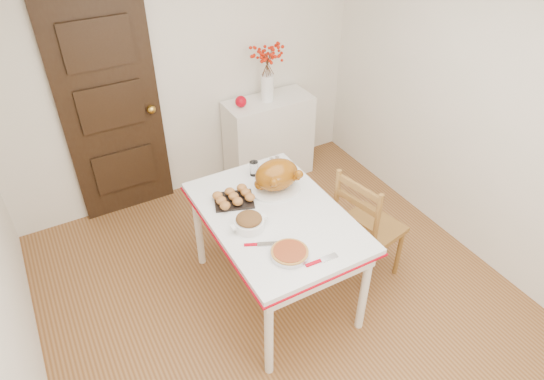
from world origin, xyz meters
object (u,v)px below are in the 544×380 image
turkey_platter (277,176)px  pumpkin_pie (290,252)px  chair_oak (369,225)px  sideboard (269,139)px  kitchen_table (275,255)px

turkey_platter → pumpkin_pie: bearing=-124.0°
chair_oak → pumpkin_pie: bearing=93.6°
sideboard → turkey_platter: (-0.62, -1.25, 0.50)m
pumpkin_pie → sideboard: bearing=64.9°
kitchen_table → chair_oak: chair_oak is taller
turkey_platter → chair_oak: bearing=-45.4°
sideboard → turkey_platter: 1.48m
sideboard → chair_oak: bearing=-90.4°
kitchen_table → turkey_platter: turkey_platter is taller
sideboard → chair_oak: 1.66m
kitchen_table → pumpkin_pie: pumpkin_pie is taller
kitchen_table → sideboard: bearing=62.9°
sideboard → pumpkin_pie: (-0.89, -1.90, 0.40)m
sideboard → turkey_platter: turkey_platter is taller
sideboard → kitchen_table: 1.68m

